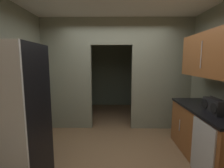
{
  "coord_description": "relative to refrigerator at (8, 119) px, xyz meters",
  "views": [
    {
      "loc": [
        -0.06,
        -2.55,
        1.68
      ],
      "look_at": [
        -0.1,
        0.55,
        1.25
      ],
      "focal_mm": 26.18,
      "sensor_mm": 36.0,
      "label": 1
    }
  ],
  "objects": [
    {
      "name": "adjoining_room_shell",
      "position": [
        1.4,
        3.64,
        0.4
      ],
      "size": [
        3.62,
        2.29,
        2.69
      ],
      "color": "slate",
      "rests_on": "ground"
    },
    {
      "name": "upper_cabinet_counterside",
      "position": [
        2.9,
        0.65,
        0.83
      ],
      "size": [
        0.36,
        1.45,
        0.72
      ],
      "color": "brown"
    },
    {
      "name": "lower_cabinet_run",
      "position": [
        2.9,
        0.65,
        -0.5
      ],
      "size": [
        0.63,
        1.61,
        0.9
      ],
      "color": "brown",
      "rests_on": "ground"
    },
    {
      "name": "dishwasher",
      "position": [
        2.59,
        0.2,
        -0.53
      ],
      "size": [
        0.02,
        0.56,
        0.84
      ],
      "color": "#B7BABC",
      "rests_on": "ground"
    },
    {
      "name": "refrigerator",
      "position": [
        0.0,
        0.0,
        0.0
      ],
      "size": [
        0.83,
        0.74,
        1.9
      ],
      "color": "black",
      "rests_on": "ground"
    },
    {
      "name": "kitchen_overhead_slab",
      "position": [
        1.4,
        1.01,
        1.78
      ],
      "size": [
        4.02,
        6.9,
        0.06
      ],
      "primitive_type": "cube",
      "color": "silver"
    },
    {
      "name": "kitchen_partition",
      "position": [
        1.44,
        2.02,
        0.48
      ],
      "size": [
        3.62,
        0.12,
        2.69
      ],
      "color": "gray",
      "rests_on": "ground"
    },
    {
      "name": "boombox",
      "position": [
        2.87,
        0.44,
        0.06
      ],
      "size": [
        0.18,
        0.39,
        0.24
      ],
      "color": "black",
      "rests_on": "lower_cabinet_run"
    },
    {
      "name": "ground",
      "position": [
        1.4,
        0.58,
        -0.95
      ],
      "size": [
        20.0,
        20.0,
        0.0
      ],
      "primitive_type": "plane",
      "color": "brown"
    }
  ]
}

